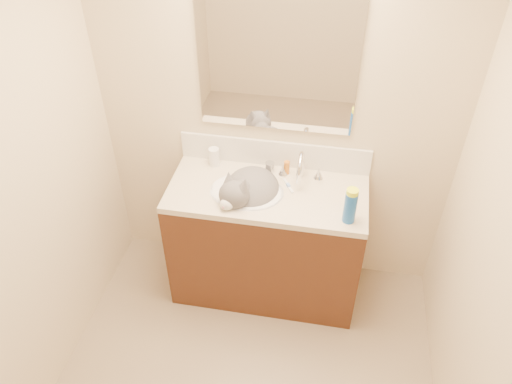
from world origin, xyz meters
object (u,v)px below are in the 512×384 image
at_px(vanity_cabinet, 266,244).
at_px(amber_bottle, 287,168).
at_px(spray_can, 350,207).
at_px(cat, 249,192).
at_px(faucet, 301,169).
at_px(silver_jar, 270,167).
at_px(basin, 247,200).
at_px(pill_bottle, 214,157).

xyz_separation_m(vanity_cabinet, amber_bottle, (0.09, 0.19, 0.49)).
xyz_separation_m(amber_bottle, spray_can, (0.40, -0.37, 0.05)).
relative_size(vanity_cabinet, cat, 2.31).
bearing_deg(vanity_cabinet, faucet, 37.29).
bearing_deg(faucet, spray_can, -45.87).
relative_size(faucet, silver_jar, 4.22).
height_order(faucet, spray_can, faucet).
xyz_separation_m(vanity_cabinet, faucet, (0.18, 0.14, 0.54)).
distance_m(basin, cat, 0.06).
height_order(vanity_cabinet, pill_bottle, pill_bottle).
relative_size(amber_bottle, spray_can, 0.46).
relative_size(silver_jar, amber_bottle, 0.75).
height_order(basin, faucet, faucet).
bearing_deg(vanity_cabinet, basin, -165.96).
distance_m(vanity_cabinet, faucet, 0.58).
relative_size(vanity_cabinet, faucet, 4.29).
relative_size(pill_bottle, amber_bottle, 1.36).
relative_size(vanity_cabinet, silver_jar, 18.11).
bearing_deg(spray_can, amber_bottle, 137.02).
bearing_deg(cat, amber_bottle, 70.67).
xyz_separation_m(silver_jar, spray_can, (0.50, -0.37, 0.06)).
distance_m(basin, pill_bottle, 0.37).
bearing_deg(basin, vanity_cabinet, 14.04).
bearing_deg(vanity_cabinet, spray_can, -20.23).
height_order(basin, pill_bottle, pill_bottle).
relative_size(cat, silver_jar, 7.83).
bearing_deg(pill_bottle, vanity_cabinet, -28.06).
bearing_deg(silver_jar, pill_bottle, 178.70).
height_order(pill_bottle, amber_bottle, pill_bottle).
relative_size(basin, amber_bottle, 5.07).
distance_m(faucet, amber_bottle, 0.11).
height_order(silver_jar, amber_bottle, amber_bottle).
bearing_deg(pill_bottle, faucet, -6.45).
height_order(vanity_cabinet, amber_bottle, amber_bottle).
bearing_deg(silver_jar, amber_bottle, -0.71).
relative_size(basin, silver_jar, 6.79).
height_order(faucet, silver_jar, faucet).
bearing_deg(silver_jar, spray_can, -36.41).
relative_size(pill_bottle, spray_can, 0.63).
bearing_deg(cat, vanity_cabinet, 33.99).
bearing_deg(faucet, amber_bottle, 149.34).
distance_m(faucet, cat, 0.34).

